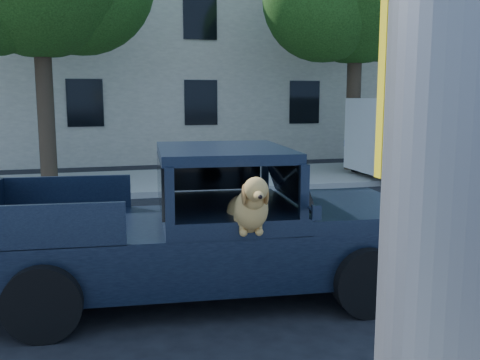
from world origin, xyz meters
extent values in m
plane|color=black|center=(0.00, 0.00, 0.00)|extent=(120.00, 120.00, 0.00)
cube|color=gray|center=(0.00, 9.20, 0.07)|extent=(60.00, 4.00, 0.15)
cylinder|color=#332619|center=(-4.00, 9.60, 2.20)|extent=(0.44, 0.44, 4.40)
cylinder|color=#332619|center=(5.00, 9.60, 2.20)|extent=(0.44, 0.44, 4.40)
cube|color=beige|center=(3.00, 16.50, 4.50)|extent=(26.00, 6.00, 9.00)
cube|color=black|center=(-1.66, 0.68, 0.61)|extent=(5.23, 2.45, 0.64)
cube|color=black|center=(0.13, 0.50, 1.01)|extent=(1.65, 2.08, 0.16)
cube|color=black|center=(-1.42, 0.66, 1.75)|extent=(1.69, 2.01, 0.12)
cube|color=black|center=(-0.63, 0.58, 1.41)|extent=(0.42, 1.69, 0.55)
cube|color=black|center=(-1.27, 0.20, 0.80)|extent=(0.59, 0.59, 0.37)
cube|color=black|center=(-0.77, -0.63, 1.25)|extent=(0.10, 0.06, 0.16)
cube|color=silver|center=(6.55, 7.95, 0.57)|extent=(4.38, 2.10, 0.51)
cube|color=silver|center=(6.14, 7.96, 1.59)|extent=(3.56, 2.07, 1.54)
cube|color=silver|center=(8.25, 7.89, 1.18)|extent=(0.99, 1.93, 0.72)
cube|color=navy|center=(6.11, 6.97, 1.03)|extent=(3.49, 0.14, 0.19)
cube|color=#9E0F0F|center=(6.11, 6.97, 0.86)|extent=(3.49, 0.14, 0.07)
cube|color=yellow|center=(-2.17, -4.33, 2.44)|extent=(0.19, 0.03, 0.48)
camera|label=1|loc=(-2.96, -5.50, 2.41)|focal=40.00mm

